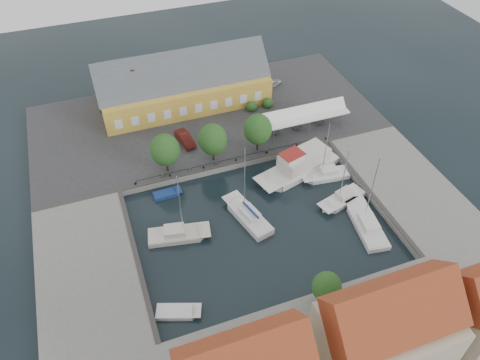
% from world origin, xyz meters
% --- Properties ---
extents(ground, '(140.00, 140.00, 0.00)m').
position_xyz_m(ground, '(0.00, 0.00, 0.00)').
color(ground, black).
rests_on(ground, ground).
extents(north_quay, '(56.00, 26.00, 1.00)m').
position_xyz_m(north_quay, '(0.00, 23.00, 0.50)').
color(north_quay, '#2D2D30').
rests_on(north_quay, ground).
extents(west_quay, '(12.00, 24.00, 1.00)m').
position_xyz_m(west_quay, '(-22.00, -2.00, 0.50)').
color(west_quay, slate).
rests_on(west_quay, ground).
extents(east_quay, '(12.00, 24.00, 1.00)m').
position_xyz_m(east_quay, '(22.00, -2.00, 0.50)').
color(east_quay, slate).
rests_on(east_quay, ground).
extents(south_bank, '(56.00, 14.00, 1.00)m').
position_xyz_m(south_bank, '(0.00, -21.00, 0.50)').
color(south_bank, slate).
rests_on(south_bank, ground).
extents(quay_edge_fittings, '(56.00, 24.72, 0.40)m').
position_xyz_m(quay_edge_fittings, '(0.02, 4.75, 1.06)').
color(quay_edge_fittings, '#383533').
rests_on(quay_edge_fittings, north_quay).
extents(warehouse, '(28.56, 14.00, 9.55)m').
position_xyz_m(warehouse, '(-2.60, 28.36, 4.43)').
color(warehouse, gold).
rests_on(warehouse, north_quay).
extents(tent_canopy, '(14.00, 4.00, 2.83)m').
position_xyz_m(tent_canopy, '(14.00, 14.50, 3.68)').
color(tent_canopy, white).
rests_on(tent_canopy, north_quay).
extents(quay_trees, '(18.20, 4.20, 6.30)m').
position_xyz_m(quay_trees, '(-2.00, 12.00, 4.88)').
color(quay_trees, black).
rests_on(quay_trees, north_quay).
extents(car_silver, '(3.91, 2.85, 1.24)m').
position_xyz_m(car_silver, '(14.45, 27.94, 1.62)').
color(car_silver, '#B9BDC1').
rests_on(car_silver, north_quay).
extents(car_red, '(2.53, 5.03, 1.58)m').
position_xyz_m(car_red, '(-4.88, 17.47, 1.79)').
color(car_red, '#551713').
rests_on(car_red, north_quay).
extents(center_sailboat, '(4.65, 9.08, 12.13)m').
position_xyz_m(center_sailboat, '(-1.03, 0.03, 0.36)').
color(center_sailboat, silver).
rests_on(center_sailboat, ground).
extents(trawler, '(14.05, 7.53, 5.00)m').
position_xyz_m(trawler, '(9.53, 6.35, 1.02)').
color(trawler, silver).
rests_on(trawler, ground).
extents(east_boat_a, '(7.35, 3.15, 10.28)m').
position_xyz_m(east_boat_a, '(12.58, 3.80, 0.26)').
color(east_boat_a, silver).
rests_on(east_boat_a, ground).
extents(east_boat_b, '(7.59, 4.31, 10.13)m').
position_xyz_m(east_boat_b, '(12.41, -1.36, 0.26)').
color(east_boat_b, silver).
rests_on(east_boat_b, ground).
extents(east_boat_c, '(4.24, 9.59, 11.77)m').
position_xyz_m(east_boat_c, '(13.04, -6.63, 0.26)').
color(east_boat_c, silver).
rests_on(east_boat_c, ground).
extents(west_boat_b, '(8.35, 4.20, 11.02)m').
position_xyz_m(west_boat_b, '(-10.66, 0.21, 0.26)').
color(west_boat_b, beige).
rests_on(west_boat_b, ground).
extents(launch_sw, '(5.35, 3.48, 0.98)m').
position_xyz_m(launch_sw, '(-13.43, -10.57, 0.09)').
color(launch_sw, silver).
rests_on(launch_sw, ground).
extents(launch_nw, '(4.07, 1.67, 0.88)m').
position_xyz_m(launch_nw, '(-10.17, 8.12, 0.09)').
color(launch_nw, navy).
rests_on(launch_nw, ground).
extents(townhouses, '(36.30, 8.50, 12.00)m').
position_xyz_m(townhouses, '(1.93, -23.24, 5.82)').
color(townhouses, tan).
rests_on(townhouses, south_bank).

